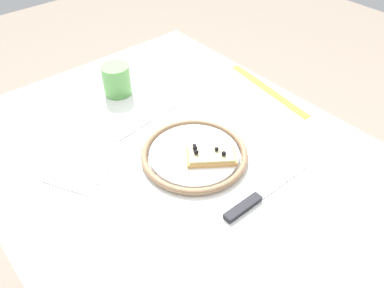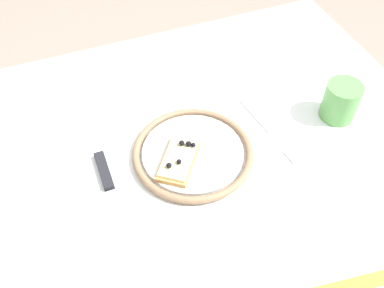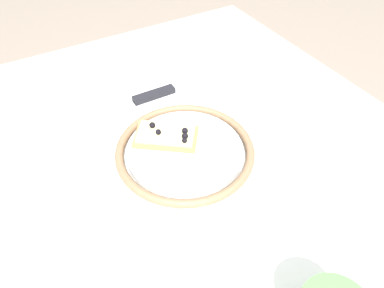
# 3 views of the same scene
# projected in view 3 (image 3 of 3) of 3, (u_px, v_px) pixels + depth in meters

# --- Properties ---
(dining_table) EXTENTS (0.99, 0.78, 0.78)m
(dining_table) POSITION_uv_depth(u_px,v_px,m) (205.00, 195.00, 0.67)
(dining_table) COLOR white
(dining_table) RESTS_ON ground_plane
(plate) EXTENTS (0.24, 0.24, 0.02)m
(plate) POSITION_uv_depth(u_px,v_px,m) (185.00, 151.00, 0.61)
(plate) COLOR white
(plate) RESTS_ON dining_table
(pizza_slice_near) EXTENTS (0.11, 0.12, 0.03)m
(pizza_slice_near) POSITION_uv_depth(u_px,v_px,m) (167.00, 136.00, 0.61)
(pizza_slice_near) COLOR tan
(pizza_slice_near) RESTS_ON plate
(knife) EXTENTS (0.02, 0.24, 0.01)m
(knife) POSITION_uv_depth(u_px,v_px,m) (138.00, 100.00, 0.71)
(knife) COLOR silver
(knife) RESTS_ON dining_table
(fork) EXTENTS (0.04, 0.20, 0.00)m
(fork) POSITION_uv_depth(u_px,v_px,m) (246.00, 228.00, 0.51)
(fork) COLOR silver
(fork) RESTS_ON dining_table
(napkin) EXTENTS (0.18, 0.18, 0.00)m
(napkin) POSITION_uv_depth(u_px,v_px,m) (333.00, 159.00, 0.60)
(napkin) COLOR white
(napkin) RESTS_ON dining_table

